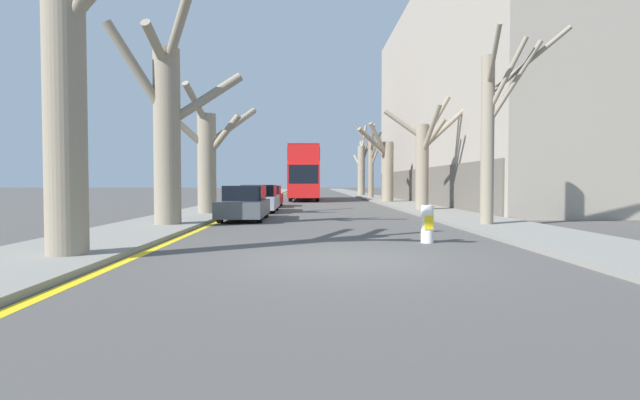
{
  "coord_description": "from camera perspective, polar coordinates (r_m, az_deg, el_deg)",
  "views": [
    {
      "loc": [
        -0.58,
        -9.72,
        1.49
      ],
      "look_at": [
        0.24,
        27.94,
        0.2
      ],
      "focal_mm": 28.0,
      "sensor_mm": 36.0,
      "label": 1
    }
  ],
  "objects": [
    {
      "name": "parked_car_2",
      "position": [
        31.58,
        -5.97,
        0.4
      ],
      "size": [
        1.72,
        4.2,
        1.33
      ],
      "color": "maroon",
      "rests_on": "ground"
    },
    {
      "name": "sidewalk_right",
      "position": [
        60.07,
        4.83,
        0.59
      ],
      "size": [
        3.01,
        120.0,
        0.12
      ],
      "primitive_type": "cube",
      "color": "gray",
      "rests_on": "ground"
    },
    {
      "name": "street_tree_right_1",
      "position": [
        26.42,
        11.87,
        4.83
      ],
      "size": [
        4.69,
        2.23,
        5.96
      ],
      "color": "gray",
      "rests_on": "ground"
    },
    {
      "name": "street_tree_right_0",
      "position": [
        17.6,
        19.07,
        7.72
      ],
      "size": [
        2.69,
        1.85,
        6.48
      ],
      "color": "gray",
      "rests_on": "ground"
    },
    {
      "name": "parked_car_0",
      "position": [
        20.3,
        -8.61,
        -0.43
      ],
      "size": [
        1.7,
        4.52,
        1.38
      ],
      "color": "#4C5156",
      "rests_on": "ground"
    },
    {
      "name": "street_tree_left_1",
      "position": [
        17.46,
        -17.02,
        8.15
      ],
      "size": [
        4.2,
        2.75,
        7.45
      ],
      "color": "gray",
      "rests_on": "ground"
    },
    {
      "name": "double_decker_bus",
      "position": [
        43.34,
        -1.81,
        3.36
      ],
      "size": [
        2.51,
        11.35,
        4.51
      ],
      "color": "red",
      "rests_on": "ground"
    },
    {
      "name": "street_tree_right_4",
      "position": [
        57.06,
        4.78,
        3.89
      ],
      "size": [
        2.12,
        3.18,
        8.2
      ],
      "color": "gray",
      "rests_on": "ground"
    },
    {
      "name": "street_tree_right_2",
      "position": [
        37.21,
        7.5,
        3.77
      ],
      "size": [
        2.86,
        2.16,
        5.86
      ],
      "color": "gray",
      "rests_on": "ground"
    },
    {
      "name": "street_tree_left_2",
      "position": [
        23.35,
        -12.69,
        4.96
      ],
      "size": [
        4.01,
        4.62,
        5.79
      ],
      "color": "gray",
      "rests_on": "ground"
    },
    {
      "name": "street_tree_right_3",
      "position": [
        47.39,
        5.86,
        4.05
      ],
      "size": [
        2.49,
        2.52,
        7.05
      ],
      "color": "gray",
      "rests_on": "ground"
    },
    {
      "name": "kerb_line_stripe",
      "position": [
        59.84,
        -4.62,
        0.53
      ],
      "size": [
        0.24,
        120.0,
        0.01
      ],
      "primitive_type": "cube",
      "color": "yellow",
      "rests_on": "ground"
    },
    {
      "name": "parked_car_1",
      "position": [
        25.98,
        -7.0,
        0.12
      ],
      "size": [
        1.89,
        4.49,
        1.39
      ],
      "color": "#9EA3AD",
      "rests_on": "ground"
    },
    {
      "name": "sidewalk_left",
      "position": [
        59.96,
        -6.23,
        0.58
      ],
      "size": [
        3.01,
        120.0,
        0.12
      ],
      "primitive_type": "cube",
      "color": "gray",
      "rests_on": "ground"
    },
    {
      "name": "ground_plane",
      "position": [
        9.85,
        2.17,
        -6.76
      ],
      "size": [
        300.0,
        300.0,
        0.0
      ],
      "primitive_type": "plane",
      "color": "#4C4947"
    },
    {
      "name": "traffic_bollard",
      "position": [
        12.7,
        12.16,
        -2.71
      ],
      "size": [
        0.32,
        0.33,
        0.94
      ],
      "color": "white",
      "rests_on": "ground"
    },
    {
      "name": "building_facade_right",
      "position": [
        39.59,
        18.08,
        11.13
      ],
      "size": [
        10.08,
        34.68,
        15.75
      ],
      "color": "#9E9384",
      "rests_on": "ground"
    },
    {
      "name": "street_tree_left_0",
      "position": [
        10.95,
        -27.04,
        13.88
      ],
      "size": [
        3.23,
        4.75,
        8.21
      ],
      "color": "gray",
      "rests_on": "ground"
    }
  ]
}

